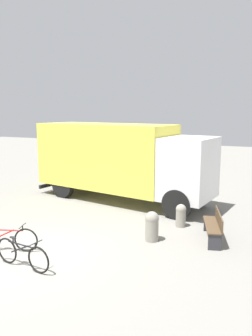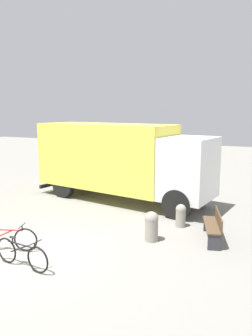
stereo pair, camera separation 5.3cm
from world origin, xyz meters
TOP-DOWN VIEW (x-y plane):
  - ground_plane at (0.00, 0.00)m, footprint 60.00×60.00m
  - delivery_truck at (-0.02, 5.90)m, footprint 7.84×3.34m
  - park_bench at (4.32, 3.07)m, footprint 0.79×1.59m
  - bicycle_near at (-0.64, 0.08)m, footprint 1.62×0.65m
  - bicycle_middle at (0.40, -0.52)m, footprint 1.69×0.44m
  - bollard_near_bench at (2.67, 2.32)m, footprint 0.40×0.40m
  - bollard_far_bench at (3.14, 3.81)m, footprint 0.34×0.34m

SIDE VIEW (x-z plane):
  - ground_plane at x=0.00m, z-range 0.00..0.00m
  - bicycle_near at x=-0.64m, z-range -0.02..0.72m
  - bicycle_middle at x=0.40m, z-range -0.02..0.72m
  - bollard_far_bench at x=3.14m, z-range 0.03..0.77m
  - park_bench at x=4.32m, z-range 0.05..0.88m
  - bollard_near_bench at x=2.67m, z-range 0.03..0.90m
  - delivery_truck at x=-0.02m, z-range 0.19..3.36m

